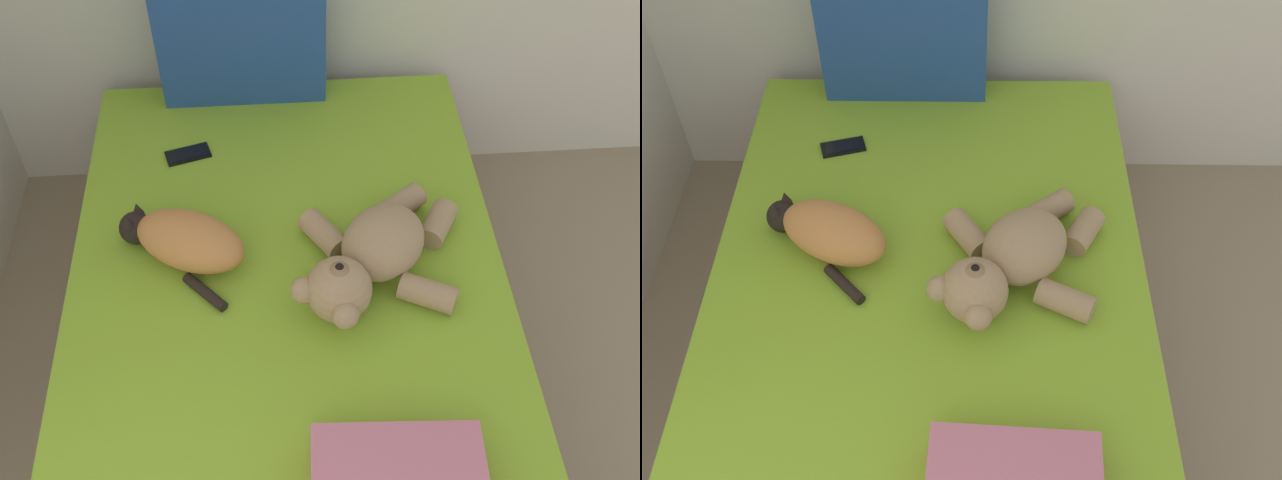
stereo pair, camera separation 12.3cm
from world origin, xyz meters
The scene contains 5 objects.
bed centered at (1.08, 2.78, 0.25)m, with size 1.33×2.01×0.51m.
patterned_cushion centered at (0.96, 3.69, 0.74)m, with size 0.58×0.14×0.46m.
cat centered at (0.78, 2.92, 0.58)m, with size 0.41×0.38×0.15m.
teddy_bear centered at (1.32, 2.81, 0.60)m, with size 0.53×0.56×0.20m.
cell_phone centered at (0.77, 3.37, 0.52)m, with size 0.16×0.11×0.01m.
Camera 2 is at (1.20, 1.45, 2.24)m, focal length 42.20 mm.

